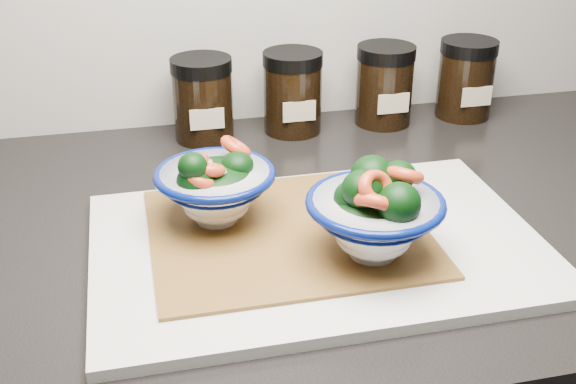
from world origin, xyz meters
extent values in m
cube|color=black|center=(0.00, 1.45, 0.88)|extent=(3.50, 0.60, 0.04)
cube|color=beige|center=(-0.12, 1.37, 0.91)|extent=(0.45, 0.30, 0.01)
cube|color=olive|center=(-0.15, 1.39, 0.91)|extent=(0.28, 0.24, 0.00)
cylinder|color=white|center=(-0.21, 1.43, 0.92)|extent=(0.04, 0.04, 0.01)
ellipsoid|color=white|center=(-0.21, 1.43, 0.93)|extent=(0.07, 0.07, 0.03)
torus|color=#051359|center=(-0.21, 1.43, 0.97)|extent=(0.13, 0.13, 0.01)
torus|color=#051359|center=(-0.21, 1.43, 0.96)|extent=(0.10, 0.10, 0.00)
ellipsoid|color=black|center=(-0.21, 1.43, 0.96)|extent=(0.09, 0.09, 0.04)
ellipsoid|color=black|center=(-0.19, 1.43, 0.98)|extent=(0.03, 0.03, 0.03)
cylinder|color=#477233|center=(-0.19, 1.43, 0.96)|extent=(0.01, 0.01, 0.02)
ellipsoid|color=black|center=(-0.24, 1.41, 0.97)|extent=(0.04, 0.04, 0.04)
cylinder|color=#477233|center=(-0.24, 1.41, 0.96)|extent=(0.01, 0.01, 0.03)
ellipsoid|color=black|center=(-0.24, 1.41, 0.99)|extent=(0.03, 0.03, 0.03)
cylinder|color=#477233|center=(-0.24, 1.41, 0.98)|extent=(0.01, 0.01, 0.02)
torus|color=#DE4B29|center=(-0.19, 1.45, 0.99)|extent=(0.05, 0.05, 0.04)
torus|color=#DE4B29|center=(-0.22, 1.42, 0.98)|extent=(0.05, 0.05, 0.03)
torus|color=#DE4B29|center=(-0.23, 1.41, 0.98)|extent=(0.05, 0.05, 0.03)
torus|color=#DE4B29|center=(-0.22, 1.42, 0.98)|extent=(0.03, 0.04, 0.04)
cylinder|color=#CCBC8E|center=(-0.22, 1.43, 0.98)|extent=(0.02, 0.02, 0.02)
cylinder|color=#CCBC8E|center=(-0.21, 1.42, 0.98)|extent=(0.02, 0.02, 0.01)
cylinder|color=white|center=(-0.08, 1.33, 0.92)|extent=(0.05, 0.05, 0.01)
ellipsoid|color=white|center=(-0.08, 1.33, 0.94)|extent=(0.07, 0.07, 0.03)
torus|color=#051359|center=(-0.08, 1.33, 0.97)|extent=(0.13, 0.13, 0.01)
torus|color=#051359|center=(-0.08, 1.33, 0.96)|extent=(0.11, 0.11, 0.00)
ellipsoid|color=black|center=(-0.08, 1.33, 0.96)|extent=(0.10, 0.10, 0.04)
ellipsoid|color=black|center=(-0.07, 1.30, 0.99)|extent=(0.04, 0.04, 0.04)
cylinder|color=#477233|center=(-0.07, 1.30, 0.97)|extent=(0.01, 0.01, 0.02)
ellipsoid|color=black|center=(-0.10, 1.34, 0.98)|extent=(0.04, 0.04, 0.03)
cylinder|color=#477233|center=(-0.10, 1.34, 0.96)|extent=(0.01, 0.01, 0.02)
ellipsoid|color=black|center=(-0.09, 1.33, 0.99)|extent=(0.04, 0.04, 0.04)
cylinder|color=#477233|center=(-0.09, 1.33, 0.98)|extent=(0.01, 0.01, 0.03)
ellipsoid|color=black|center=(-0.07, 1.36, 0.99)|extent=(0.04, 0.04, 0.04)
cylinder|color=#477233|center=(-0.07, 1.36, 0.97)|extent=(0.01, 0.02, 0.03)
ellipsoid|color=black|center=(-0.05, 1.34, 0.99)|extent=(0.03, 0.03, 0.03)
cylinder|color=#477233|center=(-0.05, 1.34, 0.98)|extent=(0.01, 0.01, 0.02)
torus|color=#DE4B29|center=(-0.05, 1.34, 0.99)|extent=(0.06, 0.06, 0.03)
torus|color=#DE4B29|center=(-0.09, 1.31, 0.99)|extent=(0.06, 0.05, 0.04)
torus|color=#DE4B29|center=(-0.08, 1.31, 1.00)|extent=(0.04, 0.05, 0.05)
torus|color=#DE4B29|center=(-0.06, 1.34, 0.98)|extent=(0.05, 0.05, 0.04)
cylinder|color=#CCBC8E|center=(-0.09, 1.33, 0.98)|extent=(0.02, 0.02, 0.01)
cylinder|color=black|center=(-0.20, 1.69, 0.95)|extent=(0.08, 0.08, 0.09)
cylinder|color=black|center=(-0.20, 1.69, 1.00)|extent=(0.08, 0.08, 0.02)
cube|color=#C6B793|center=(-0.20, 1.65, 0.94)|extent=(0.04, 0.00, 0.03)
cylinder|color=black|center=(-0.07, 1.69, 0.95)|extent=(0.08, 0.08, 0.09)
cylinder|color=black|center=(-0.07, 1.69, 1.00)|extent=(0.08, 0.08, 0.02)
cube|color=#C6B793|center=(-0.07, 1.65, 0.94)|extent=(0.05, 0.00, 0.03)
cylinder|color=black|center=(0.06, 1.69, 0.95)|extent=(0.08, 0.08, 0.09)
cylinder|color=black|center=(0.06, 1.69, 1.00)|extent=(0.08, 0.08, 0.02)
cube|color=#C6B793|center=(0.06, 1.65, 0.94)|extent=(0.05, 0.00, 0.03)
cylinder|color=black|center=(0.19, 1.69, 0.95)|extent=(0.08, 0.08, 0.09)
cylinder|color=black|center=(0.19, 1.69, 1.00)|extent=(0.08, 0.08, 0.02)
cube|color=#C6B793|center=(0.19, 1.65, 0.94)|extent=(0.04, 0.00, 0.03)
camera|label=1|loc=(-0.29, 0.77, 1.29)|focal=45.00mm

